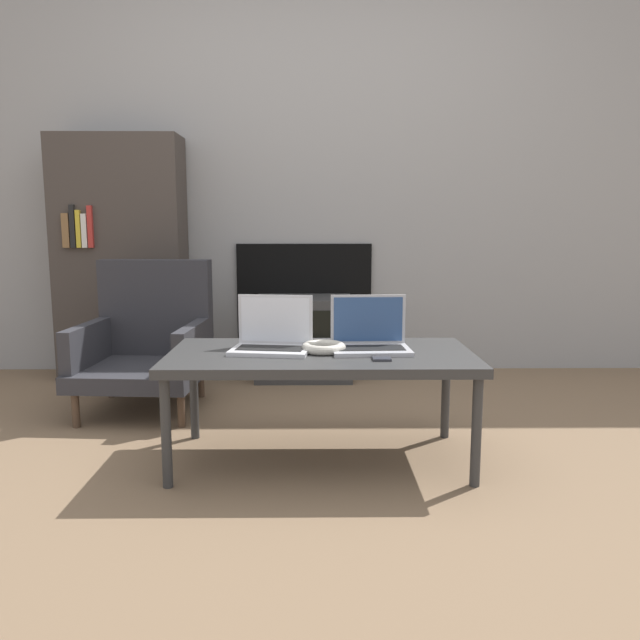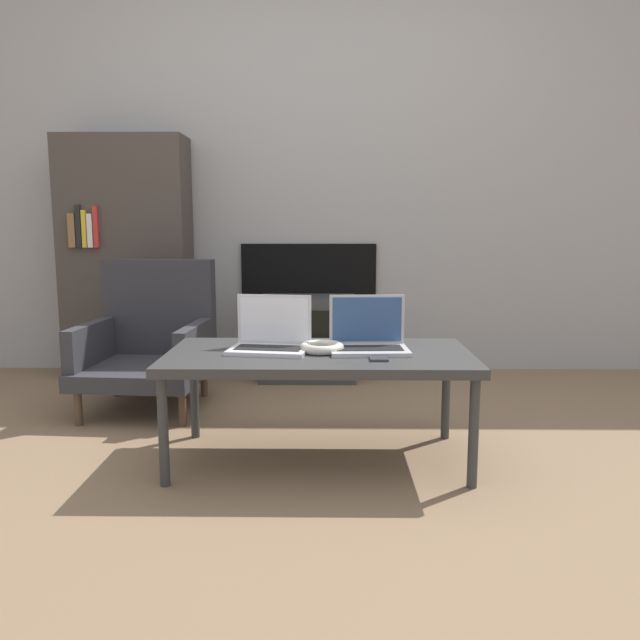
% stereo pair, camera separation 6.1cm
% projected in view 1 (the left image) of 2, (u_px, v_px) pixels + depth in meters
% --- Properties ---
extents(ground_plane, '(14.00, 14.00, 0.00)m').
position_uv_depth(ground_plane, '(322.00, 486.00, 2.21)').
color(ground_plane, '#7A6047').
extents(wall_back, '(7.00, 0.08, 2.60)m').
position_uv_depth(wall_back, '(318.00, 164.00, 3.82)').
color(wall_back, '#999999').
rests_on(wall_back, ground_plane).
extents(table, '(1.16, 0.59, 0.43)m').
position_uv_depth(table, '(321.00, 361.00, 2.39)').
color(table, '#333333').
rests_on(table, ground_plane).
extents(laptop_left, '(0.32, 0.24, 0.21)m').
position_uv_depth(laptop_left, '(272.00, 338.00, 2.41)').
color(laptop_left, silver).
rests_on(laptop_left, table).
extents(laptop_right, '(0.30, 0.21, 0.21)m').
position_uv_depth(laptop_right, '(370.00, 338.00, 2.41)').
color(laptop_right, '#B2B2B7').
rests_on(laptop_right, table).
extents(headphones, '(0.17, 0.17, 0.04)m').
position_uv_depth(headphones, '(324.00, 347.00, 2.38)').
color(headphones, beige).
rests_on(headphones, table).
extents(phone, '(0.07, 0.15, 0.01)m').
position_uv_depth(phone, '(380.00, 356.00, 2.29)').
color(phone, '#333338').
rests_on(phone, table).
extents(tv, '(0.57, 0.40, 0.49)m').
position_uv_depth(tv, '(304.00, 337.00, 3.73)').
color(tv, '#383838').
rests_on(tv, ground_plane).
extents(armchair, '(0.62, 0.64, 0.73)m').
position_uv_depth(armchair, '(148.00, 340.00, 3.14)').
color(armchair, '#2D2D33').
rests_on(armchair, ground_plane).
extents(bookshelf, '(0.74, 0.32, 1.43)m').
position_uv_depth(bookshelf, '(122.00, 259.00, 3.70)').
color(bookshelf, '#3F3833').
rests_on(bookshelf, ground_plane).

